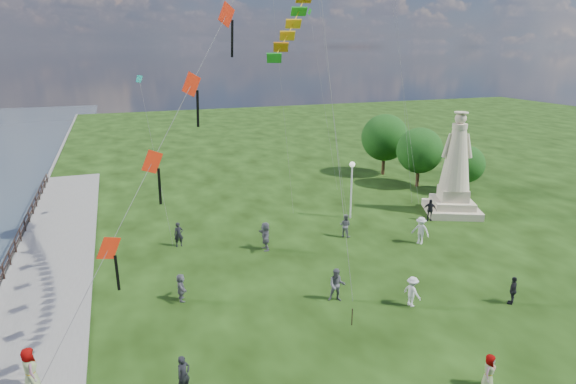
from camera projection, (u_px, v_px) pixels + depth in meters
name	position (u px, v px, depth m)	size (l,w,h in m)	color
waterfront	(10.00, 323.00, 23.70)	(200.00, 200.00, 1.51)	#354250
statue	(455.00, 176.00, 38.31)	(5.31, 5.31, 8.19)	beige
lamppost	(352.00, 178.00, 37.08)	(0.42, 0.42, 4.56)	silver
tree_row	(409.00, 146.00, 47.42)	(7.53, 12.70, 6.38)	#382314
person_0	(184.00, 375.00, 18.58)	(0.59, 0.39, 1.62)	black
person_1	(337.00, 285.00, 25.36)	(0.90, 0.55, 1.84)	#595960
person_2	(412.00, 292.00, 24.90)	(1.06, 0.55, 1.64)	silver
person_3	(513.00, 290.00, 25.12)	(0.91, 0.47, 1.55)	black
person_4	(489.00, 371.00, 18.91)	(0.72, 0.44, 1.46)	#595960
person_5	(181.00, 287.00, 25.45)	(1.43, 0.62, 1.54)	#595960
person_6	(179.00, 235.00, 32.40)	(0.62, 0.40, 1.69)	black
person_7	(345.00, 225.00, 34.07)	(0.82, 0.50, 1.68)	#595960
person_8	(421.00, 230.00, 32.81)	(1.24, 0.64, 1.92)	silver
person_9	(430.00, 210.00, 37.29)	(1.00, 0.51, 1.71)	black
person_10	(30.00, 372.00, 18.61)	(0.90, 0.55, 1.83)	#595960
person_11	(265.00, 236.00, 31.81)	(1.80, 0.78, 1.94)	#595960
red_kite_train	(207.00, 60.00, 19.22)	(12.93, 9.35, 20.10)	black
small_kites	(316.00, 17.00, 38.40)	(22.14, 13.59, 27.59)	teal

